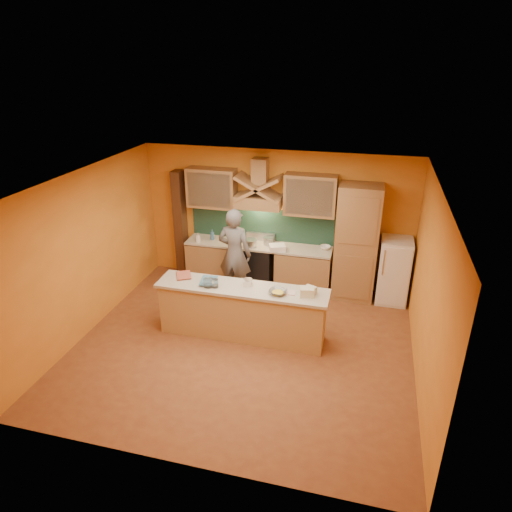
% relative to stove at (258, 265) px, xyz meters
% --- Properties ---
extents(floor, '(5.50, 5.00, 0.01)m').
position_rel_stove_xyz_m(floor, '(0.30, -2.20, -0.45)').
color(floor, brown).
rests_on(floor, ground).
extents(ceiling, '(5.50, 5.00, 0.01)m').
position_rel_stove_xyz_m(ceiling, '(0.30, -2.20, 2.35)').
color(ceiling, white).
rests_on(ceiling, wall_back).
extents(wall_back, '(5.50, 0.02, 2.80)m').
position_rel_stove_xyz_m(wall_back, '(0.30, 0.30, 0.95)').
color(wall_back, orange).
rests_on(wall_back, floor).
extents(wall_front, '(5.50, 0.02, 2.80)m').
position_rel_stove_xyz_m(wall_front, '(0.30, -4.70, 0.95)').
color(wall_front, orange).
rests_on(wall_front, floor).
extents(wall_left, '(0.02, 5.00, 2.80)m').
position_rel_stove_xyz_m(wall_left, '(-2.45, -2.20, 0.95)').
color(wall_left, orange).
rests_on(wall_left, floor).
extents(wall_right, '(0.02, 5.00, 2.80)m').
position_rel_stove_xyz_m(wall_right, '(3.05, -2.20, 0.95)').
color(wall_right, orange).
rests_on(wall_right, floor).
extents(base_cabinet_left, '(1.10, 0.60, 0.86)m').
position_rel_stove_xyz_m(base_cabinet_left, '(-0.95, 0.00, -0.02)').
color(base_cabinet_left, '#A07549').
rests_on(base_cabinet_left, floor).
extents(base_cabinet_right, '(1.10, 0.60, 0.86)m').
position_rel_stove_xyz_m(base_cabinet_right, '(0.95, 0.00, -0.02)').
color(base_cabinet_right, '#A07549').
rests_on(base_cabinet_right, floor).
extents(counter_top, '(3.00, 0.62, 0.04)m').
position_rel_stove_xyz_m(counter_top, '(-0.00, 0.00, 0.45)').
color(counter_top, '#B4AB98').
rests_on(counter_top, base_cabinet_left).
extents(stove, '(0.60, 0.58, 0.90)m').
position_rel_stove_xyz_m(stove, '(0.00, 0.00, 0.00)').
color(stove, black).
rests_on(stove, floor).
extents(backsplash, '(3.00, 0.03, 0.70)m').
position_rel_stove_xyz_m(backsplash, '(-0.00, 0.28, 0.80)').
color(backsplash, '#17342A').
rests_on(backsplash, wall_back).
extents(range_hood, '(0.92, 0.50, 0.24)m').
position_rel_stove_xyz_m(range_hood, '(0.00, 0.05, 1.37)').
color(range_hood, '#A07549').
rests_on(range_hood, wall_back).
extents(hood_chimney, '(0.30, 0.30, 0.50)m').
position_rel_stove_xyz_m(hood_chimney, '(0.00, 0.15, 1.95)').
color(hood_chimney, '#A07549').
rests_on(hood_chimney, wall_back).
extents(upper_cabinet_left, '(1.00, 0.35, 0.80)m').
position_rel_stove_xyz_m(upper_cabinet_left, '(-1.00, 0.12, 1.55)').
color(upper_cabinet_left, '#A07549').
rests_on(upper_cabinet_left, wall_back).
extents(upper_cabinet_right, '(1.00, 0.35, 0.80)m').
position_rel_stove_xyz_m(upper_cabinet_right, '(1.00, 0.12, 1.55)').
color(upper_cabinet_right, '#A07549').
rests_on(upper_cabinet_right, wall_back).
extents(pantry_column, '(0.80, 0.60, 2.30)m').
position_rel_stove_xyz_m(pantry_column, '(1.95, 0.00, 0.70)').
color(pantry_column, '#A07549').
rests_on(pantry_column, floor).
extents(fridge, '(0.58, 0.60, 1.30)m').
position_rel_stove_xyz_m(fridge, '(2.70, 0.00, 0.20)').
color(fridge, white).
rests_on(fridge, floor).
extents(trim_column_left, '(0.20, 0.30, 2.30)m').
position_rel_stove_xyz_m(trim_column_left, '(-1.75, 0.15, 0.70)').
color(trim_column_left, '#472816').
rests_on(trim_column_left, floor).
extents(island_body, '(2.80, 0.55, 0.88)m').
position_rel_stove_xyz_m(island_body, '(0.20, -1.90, -0.01)').
color(island_body, tan).
rests_on(island_body, floor).
extents(island_top, '(2.90, 0.62, 0.05)m').
position_rel_stove_xyz_m(island_top, '(0.20, -1.90, 0.47)').
color(island_top, '#B4AB98').
rests_on(island_top, island_body).
extents(person, '(0.71, 0.51, 1.84)m').
position_rel_stove_xyz_m(person, '(-0.32, -0.58, 0.47)').
color(person, slate).
rests_on(person, floor).
extents(pot_large, '(0.28, 0.28, 0.14)m').
position_rel_stove_xyz_m(pot_large, '(-0.12, -0.14, 0.52)').
color(pot_large, '#B8B7BE').
rests_on(pot_large, stove).
extents(pot_small, '(0.21, 0.21, 0.16)m').
position_rel_stove_xyz_m(pot_small, '(0.20, 0.05, 0.53)').
color(pot_small, '#B0B0B7').
rests_on(pot_small, stove).
extents(soap_bottle_a, '(0.11, 0.11, 0.19)m').
position_rel_stove_xyz_m(soap_bottle_a, '(-1.24, -0.16, 0.56)').
color(soap_bottle_a, silver).
rests_on(soap_bottle_a, counter_top).
extents(soap_bottle_b, '(0.09, 0.09, 0.22)m').
position_rel_stove_xyz_m(soap_bottle_b, '(-0.99, 0.01, 0.58)').
color(soap_bottle_b, '#376497').
rests_on(soap_bottle_b, counter_top).
extents(bowl_back, '(0.22, 0.22, 0.07)m').
position_rel_stove_xyz_m(bowl_back, '(1.35, 0.10, 0.50)').
color(bowl_back, silver).
rests_on(bowl_back, counter_top).
extents(dish_rack, '(0.37, 0.33, 0.11)m').
position_rel_stove_xyz_m(dish_rack, '(0.44, -0.19, 0.53)').
color(dish_rack, white).
rests_on(dish_rack, counter_top).
extents(book_lower, '(0.37, 0.40, 0.03)m').
position_rel_stove_xyz_m(book_lower, '(-1.00, -1.83, 0.51)').
color(book_lower, '#A9503C').
rests_on(book_lower, island_top).
extents(book_upper, '(0.31, 0.39, 0.03)m').
position_rel_stove_xyz_m(book_upper, '(-0.52, -1.91, 0.53)').
color(book_upper, teal).
rests_on(book_upper, island_top).
extents(jar_large, '(0.20, 0.20, 0.15)m').
position_rel_stove_xyz_m(jar_large, '(-0.34, -2.02, 0.57)').
color(jar_large, silver).
rests_on(jar_large, island_top).
extents(jar_small, '(0.12, 0.12, 0.14)m').
position_rel_stove_xyz_m(jar_small, '(-0.23, -2.01, 0.57)').
color(jar_small, silver).
rests_on(jar_small, island_top).
extents(kitchen_scale, '(0.14, 0.14, 0.11)m').
position_rel_stove_xyz_m(kitchen_scale, '(0.29, -1.82, 0.55)').
color(kitchen_scale, white).
rests_on(kitchen_scale, island_top).
extents(mixing_bowl, '(0.34, 0.34, 0.07)m').
position_rel_stove_xyz_m(mixing_bowl, '(0.83, -1.98, 0.53)').
color(mixing_bowl, white).
rests_on(mixing_bowl, island_top).
extents(cloth, '(0.23, 0.17, 0.01)m').
position_rel_stove_xyz_m(cloth, '(1.00, -1.89, 0.50)').
color(cloth, beige).
rests_on(cloth, island_top).
extents(grocery_bag_a, '(0.25, 0.22, 0.14)m').
position_rel_stove_xyz_m(grocery_bag_a, '(1.29, -1.92, 0.57)').
color(grocery_bag_a, beige).
rests_on(grocery_bag_a, island_top).
extents(grocery_bag_b, '(0.23, 0.21, 0.11)m').
position_rel_stove_xyz_m(grocery_bag_b, '(1.33, -1.82, 0.55)').
color(grocery_bag_b, beige).
rests_on(grocery_bag_b, island_top).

